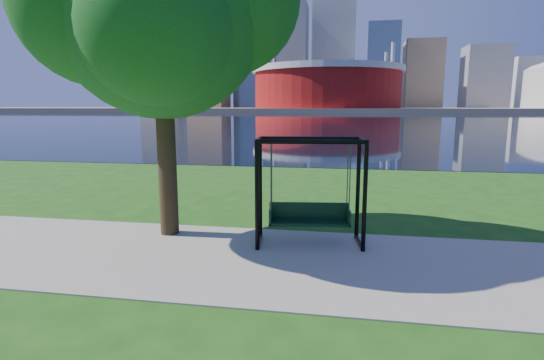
# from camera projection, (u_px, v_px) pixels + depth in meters

# --- Properties ---
(ground) EXTENTS (900.00, 900.00, 0.00)m
(ground) POSITION_uv_depth(u_px,v_px,m) (286.00, 253.00, 8.51)
(ground) COLOR #1E5114
(ground) RESTS_ON ground
(path) EXTENTS (120.00, 4.00, 0.03)m
(path) POSITION_uv_depth(u_px,v_px,m) (282.00, 261.00, 8.02)
(path) COLOR #9E937F
(path) RESTS_ON ground
(river) EXTENTS (900.00, 180.00, 0.02)m
(river) POSITION_uv_depth(u_px,v_px,m) (342.00, 118.00, 107.51)
(river) COLOR black
(river) RESTS_ON ground
(far_bank) EXTENTS (900.00, 228.00, 2.00)m
(far_bank) POSITION_uv_depth(u_px,v_px,m) (345.00, 109.00, 305.35)
(far_bank) COLOR #937F60
(far_bank) RESTS_ON ground
(stadium) EXTENTS (83.00, 83.00, 32.00)m
(stadium) POSITION_uv_depth(u_px,v_px,m) (327.00, 86.00, 235.86)
(stadium) COLOR maroon
(stadium) RESTS_ON far_bank
(skyline) EXTENTS (392.00, 66.00, 96.50)m
(skyline) POSITION_uv_depth(u_px,v_px,m) (341.00, 61.00, 313.09)
(skyline) COLOR gray
(skyline) RESTS_ON far_bank
(swing) EXTENTS (2.32, 1.24, 2.27)m
(swing) POSITION_uv_depth(u_px,v_px,m) (310.00, 194.00, 8.86)
(swing) COLOR black
(swing) RESTS_ON ground
(park_tree) EXTENTS (5.81, 5.25, 7.22)m
(park_tree) POSITION_uv_depth(u_px,v_px,m) (159.00, 5.00, 8.97)
(park_tree) COLOR #2D2213
(park_tree) RESTS_ON ground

